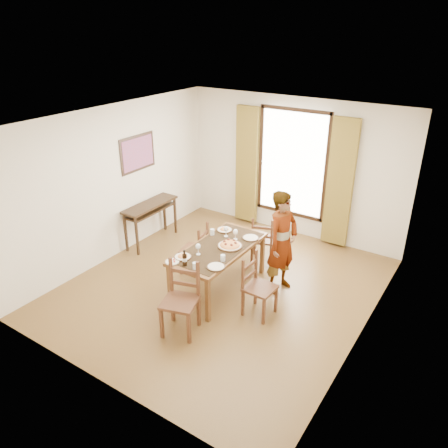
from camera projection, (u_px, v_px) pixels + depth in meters
The scene contains 22 objects.
ground at pixel (222, 287), 7.12m from camera, with size 5.00×5.00×0.00m, color #553A1A.
room_shell at pixel (226, 196), 6.56m from camera, with size 4.60×5.10×2.74m.
console_table at pixel (150, 209), 8.29m from camera, with size 0.38×1.20×0.80m.
dining_table at pixel (219, 251), 6.80m from camera, with size 0.81×1.72×0.76m.
chair_west at pixel (196, 250), 7.38m from camera, with size 0.47×0.47×0.90m.
chair_north at pixel (263, 240), 7.73m from camera, with size 0.50×0.50×0.88m.
chair_south at pixel (181, 301), 5.94m from camera, with size 0.57×0.57×1.04m.
chair_east at pixel (258, 288), 6.31m from camera, with size 0.43×0.43×0.93m.
man at pixel (282, 242), 6.73m from camera, with size 0.51×0.67×1.67m, color gray.
plate_sw at pixel (183, 256), 6.46m from camera, with size 0.27×0.27×0.05m, color silver, non-canonical shape.
plate_se at pixel (216, 266), 6.20m from camera, with size 0.27×0.27×0.05m, color silver, non-canonical shape.
plate_nw at pixel (225, 229), 7.29m from camera, with size 0.27×0.27×0.05m, color silver, non-canonical shape.
plate_ne at pixel (251, 237), 7.02m from camera, with size 0.27×0.27×0.05m, color silver, non-canonical shape.
pasta_platter at pixel (230, 244), 6.76m from camera, with size 0.40×0.40×0.10m, color #BE5718, non-canonical shape.
caprese_plate at pixel (172, 261), 6.33m from camera, with size 0.20×0.20×0.04m, color silver, non-canonical shape.
wine_glass_a at pixel (198, 249), 6.51m from camera, with size 0.08×0.08×0.18m, color white, non-canonical shape.
wine_glass_b at pixel (235, 234), 6.96m from camera, with size 0.08×0.08×0.18m, color white, non-canonical shape.
wine_glass_c at pixel (226, 231), 7.05m from camera, with size 0.08×0.08×0.18m, color white, non-canonical shape.
tumbler_a at pixel (223, 258), 6.35m from camera, with size 0.07×0.07×0.10m, color silver.
tumbler_b at pixel (212, 232), 7.13m from camera, with size 0.07×0.07×0.10m, color silver.
tumbler_c at pixel (195, 266), 6.15m from camera, with size 0.07×0.07×0.10m, color silver.
wine_bottle at pixel (185, 258), 6.21m from camera, with size 0.07×0.07×0.25m, color black, non-canonical shape.
Camera 1 is at (3.32, -5.00, 3.96)m, focal length 35.00 mm.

